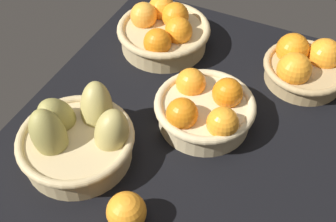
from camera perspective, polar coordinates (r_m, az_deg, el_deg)
name	(u,v)px	position (r cm, az deg, el deg)	size (l,w,h in cm)	color
market_tray	(188,121)	(100.03, 2.71, -1.29)	(84.00, 72.00, 3.00)	black
basket_near_right_pears	(78,137)	(90.15, -11.85, -3.40)	(26.11, 24.01, 15.07)	tan
basket_near_left	(164,31)	(114.84, -0.59, 10.49)	(24.39, 24.39, 11.55)	tan
basket_center	(205,109)	(94.54, 4.85, 0.28)	(22.28, 22.28, 10.55)	#D3BC8C
basket_far_left	(304,65)	(110.30, 17.53, 5.75)	(20.38, 20.38, 10.04)	tan
loose_orange_front_gap	(126,212)	(80.33, -5.51, -13.09)	(7.39, 7.39, 7.39)	orange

